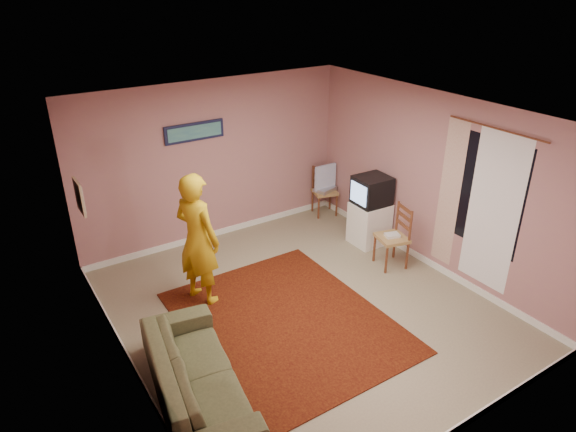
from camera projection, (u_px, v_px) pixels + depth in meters
ground at (302, 308)px, 6.80m from camera, size 5.00×5.00×0.00m
wall_back at (214, 162)px, 8.13m from camera, size 4.50×0.02×2.60m
wall_front at (470, 329)px, 4.35m from camera, size 4.50×0.02×2.60m
wall_left at (118, 274)px, 5.14m from camera, size 0.02×5.00×2.60m
wall_right at (432, 183)px, 7.34m from camera, size 0.02×5.00×2.60m
ceiling at (305, 115)px, 5.68m from camera, size 4.50×5.00×0.02m
baseboard_back at (219, 232)px, 8.66m from camera, size 4.50×0.02×0.10m
baseboard_left at (135, 370)px, 5.68m from camera, size 0.02×5.00×0.10m
baseboard_right at (422, 258)px, 7.88m from camera, size 0.02×5.00×0.10m
window at (486, 194)px, 6.59m from camera, size 0.01×1.10×1.50m
curtain_sheer at (493, 212)px, 6.56m from camera, size 0.01×0.75×2.10m
curtain_floral at (449, 194)px, 7.08m from camera, size 0.01×0.35×2.10m
curtain_rod at (496, 128)px, 6.20m from camera, size 0.02×1.40×0.02m
picture_back at (195, 132)px, 7.72m from camera, size 0.95×0.04×0.28m
picture_left at (80, 197)px, 6.26m from camera, size 0.04×0.38×0.42m
area_rug at (286, 322)px, 6.53m from camera, size 2.36×2.94×0.02m
tv_cabinet at (369, 223)px, 8.30m from camera, size 0.55×0.50×0.70m
crt_tv at (372, 190)px, 8.05m from camera, size 0.55×0.49×0.45m
chair_a at (325, 186)px, 9.21m from camera, size 0.49×0.48×0.48m
dvd_player at (325, 189)px, 9.24m from camera, size 0.44×0.36×0.06m
blue_throw at (325, 177)px, 9.14m from camera, size 0.43×0.05×0.45m
chair_b at (393, 231)px, 7.55m from camera, size 0.50×0.51×0.52m
game_console at (392, 235)px, 7.58m from camera, size 0.24×0.20×0.04m
sofa at (196, 375)px, 5.25m from camera, size 1.13×2.17×0.60m
person at (198, 239)px, 6.62m from camera, size 0.67×0.78×1.82m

